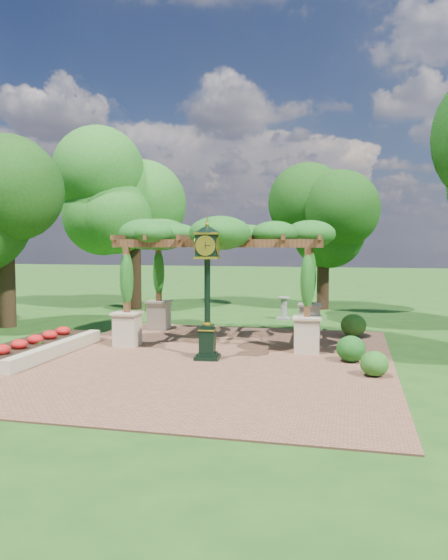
# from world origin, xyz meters

# --- Properties ---
(ground) EXTENTS (120.00, 120.00, 0.00)m
(ground) POSITION_xyz_m (0.00, 0.00, 0.00)
(ground) COLOR #1E4714
(ground) RESTS_ON ground
(brick_plaza) EXTENTS (10.00, 12.00, 0.04)m
(brick_plaza) POSITION_xyz_m (0.00, 1.00, 0.02)
(brick_plaza) COLOR brown
(brick_plaza) RESTS_ON ground
(border_wall) EXTENTS (0.35, 5.00, 0.40)m
(border_wall) POSITION_xyz_m (-4.60, 0.50, 0.20)
(border_wall) COLOR #C6B793
(border_wall) RESTS_ON ground
(flower_bed) EXTENTS (1.50, 5.00, 0.36)m
(flower_bed) POSITION_xyz_m (-5.50, 0.50, 0.18)
(flower_bed) COLOR red
(flower_bed) RESTS_ON ground
(pedestal_clock) EXTENTS (0.83, 0.83, 3.89)m
(pedestal_clock) POSITION_xyz_m (-0.14, 1.02, 2.33)
(pedestal_clock) COLOR black
(pedestal_clock) RESTS_ON brick_plaza
(pergola) EXTENTS (6.82, 4.49, 4.17)m
(pergola) POSITION_xyz_m (-0.39, 4.21, 3.42)
(pergola) COLOR #C2AD90
(pergola) RESTS_ON brick_plaza
(sundial) EXTENTS (0.65, 0.65, 0.99)m
(sundial) POSITION_xyz_m (0.98, 9.70, 0.43)
(sundial) COLOR gray
(sundial) RESTS_ON ground
(shrub_front) EXTENTS (0.93, 0.93, 0.63)m
(shrub_front) POSITION_xyz_m (4.42, 0.03, 0.36)
(shrub_front) COLOR #225B1A
(shrub_front) RESTS_ON brick_plaza
(shrub_mid) EXTENTS (1.07, 1.07, 0.73)m
(shrub_mid) POSITION_xyz_m (3.85, 1.58, 0.40)
(shrub_mid) COLOR #174E16
(shrub_mid) RESTS_ON brick_plaza
(shrub_back) EXTENTS (0.94, 0.94, 0.80)m
(shrub_back) POSITION_xyz_m (3.92, 5.74, 0.44)
(shrub_back) COLOR #2F621C
(shrub_back) RESTS_ON brick_plaza
(tree_west_near) EXTENTS (4.65, 4.65, 7.38)m
(tree_west_near) POSITION_xyz_m (-9.42, 5.10, 5.08)
(tree_west_near) COLOR #382616
(tree_west_near) RESTS_ON ground
(tree_west_far) EXTENTS (4.61, 4.61, 8.22)m
(tree_west_far) POSITION_xyz_m (-6.87, 11.84, 5.64)
(tree_west_far) COLOR black
(tree_west_far) RESTS_ON ground
(tree_north) EXTENTS (4.08, 4.08, 6.40)m
(tree_north) POSITION_xyz_m (2.43, 13.82, 4.40)
(tree_north) COLOR #362015
(tree_north) RESTS_ON ground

